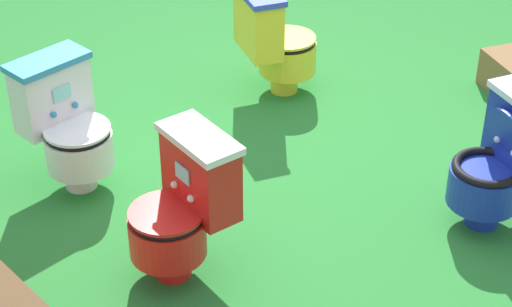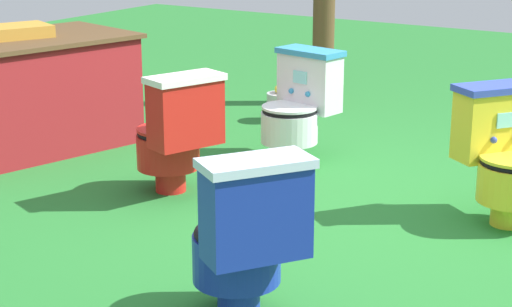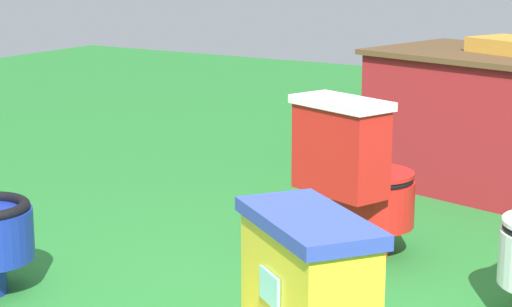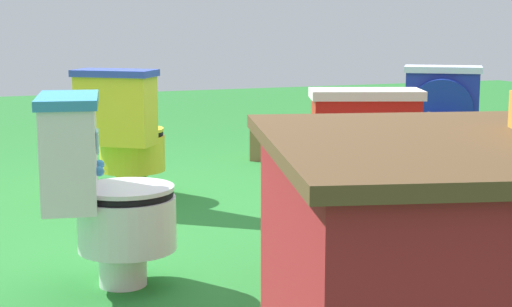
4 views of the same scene
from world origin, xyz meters
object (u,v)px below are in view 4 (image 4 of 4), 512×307
(toilet_blue, at_px, (441,129))
(toilet_white, at_px, (102,190))
(toilet_red, at_px, (368,185))
(toilet_yellow, at_px, (125,133))
(small_crate, at_px, (282,141))

(toilet_blue, bearing_deg, toilet_white, 58.15)
(toilet_red, distance_m, toilet_yellow, 1.83)
(toilet_red, relative_size, toilet_yellow, 1.00)
(toilet_red, relative_size, small_crate, 1.94)
(toilet_red, distance_m, toilet_blue, 1.65)
(toilet_white, xyz_separation_m, toilet_red, (-0.98, 0.26, 0.00))
(toilet_blue, xyz_separation_m, small_crate, (0.40, -1.40, -0.25))
(toilet_blue, bearing_deg, toilet_red, 80.95)
(toilet_white, distance_m, toilet_blue, 2.30)
(small_crate, bearing_deg, toilet_red, 74.44)
(toilet_blue, bearing_deg, small_crate, -40.31)
(toilet_blue, distance_m, small_crate, 1.48)
(toilet_red, distance_m, small_crate, 2.71)
(toilet_yellow, bearing_deg, small_crate, 70.19)
(toilet_red, height_order, toilet_yellow, same)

